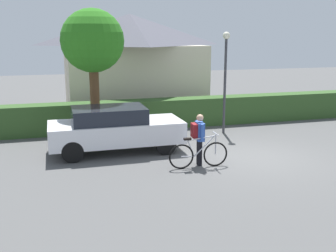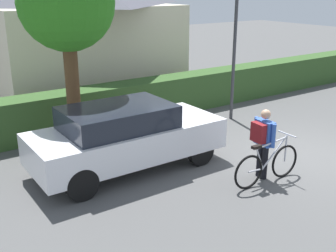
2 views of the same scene
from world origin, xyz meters
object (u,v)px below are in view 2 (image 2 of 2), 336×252
Objects in this scene: tree_kerbside at (66,5)px; fire_hydrant at (112,132)px; street_lamp at (235,36)px; person_rider at (263,138)px; parked_car_near at (125,136)px; bicycle at (267,165)px.

tree_kerbside is 3.28m from fire_hydrant.
street_lamp is 4.87× the size of fire_hydrant.
street_lamp reaches higher than person_rider.
parked_car_near is 1.11× the size of street_lamp.
tree_kerbside is (-2.61, 3.95, 2.63)m from person_rider.
fire_hydrant is (0.35, 1.38, -0.40)m from parked_car_near.
tree_kerbside reaches higher than person_rider.
street_lamp reaches higher than parked_car_near.
street_lamp reaches higher than fire_hydrant.
tree_kerbside is (-2.53, 4.20, 3.15)m from bicycle.
person_rider reaches higher than parked_car_near.
bicycle is 4.98m from street_lamp.
person_rider is 1.92× the size of fire_hydrant.
street_lamp is 0.83× the size of tree_kerbside.
bicycle is 1.16× the size of person_rider.
street_lamp is at bearing 0.68° from fire_hydrant.
bicycle is at bearing -58.97° from tree_kerbside.
parked_car_near is 5.10m from street_lamp.
parked_car_near is 3.36m from tree_kerbside.
bicycle is at bearing -64.59° from fire_hydrant.
bicycle is 0.46× the size of street_lamp.
person_rider is at bearing -43.36° from parked_car_near.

